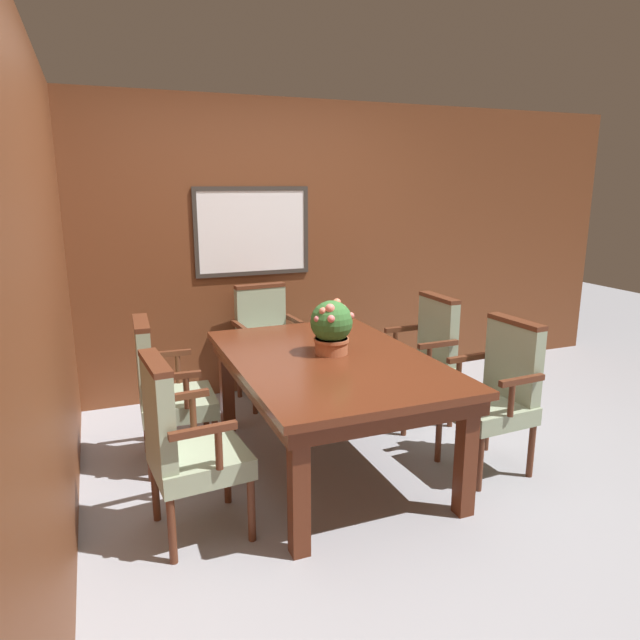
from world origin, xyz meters
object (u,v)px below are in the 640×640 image
dining_table (329,371)px  potted_plant (332,326)px  chair_right_near (497,390)px  chair_right_far (424,355)px  chair_head_far (266,339)px  chair_left_far (165,388)px  chair_left_near (184,442)px

dining_table → potted_plant: (0.04, 0.07, 0.27)m
chair_right_near → chair_right_far: bearing=178.2°
chair_right_near → chair_right_far: size_ratio=1.00×
dining_table → potted_plant: bearing=56.4°
chair_head_far → chair_left_far: same height
dining_table → chair_left_far: 1.04m
chair_left_far → chair_right_far: size_ratio=1.00×
dining_table → chair_right_near: chair_right_near is taller
chair_left_near → chair_left_far: 0.83m
chair_right_far → potted_plant: bearing=-69.0°
chair_left_far → chair_right_near: bearing=-110.9°
chair_head_far → chair_right_far: size_ratio=1.00×
chair_head_far → potted_plant: size_ratio=2.79×
chair_head_far → chair_left_near: bearing=-122.6°
chair_right_near → potted_plant: 1.10m
chair_head_far → dining_table: bearing=-92.7°
chair_right_near → chair_left_far: bearing=-116.1°
dining_table → chair_right_near: (0.97, -0.40, -0.12)m
chair_right_near → potted_plant: (-0.92, 0.46, 0.39)m
chair_left_far → potted_plant: (0.99, -0.35, 0.39)m
chair_right_far → potted_plant: size_ratio=2.79×
chair_head_far → chair_left_far: size_ratio=1.00×
chair_left_far → potted_plant: bearing=-107.4°
chair_right_far → chair_left_near: bearing=-67.0°
dining_table → chair_left_near: bearing=-156.7°
chair_head_far → chair_right_far: bearing=-45.3°
chair_head_far → chair_left_near: (-0.92, -1.70, 0.00)m
chair_left_far → chair_head_far: bearing=-44.4°
chair_head_far → chair_right_far: same height
dining_table → chair_left_near: (-0.95, -0.41, -0.12)m
dining_table → chair_head_far: size_ratio=1.84×
chair_head_far → chair_right_far: (0.98, -0.86, 0.00)m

